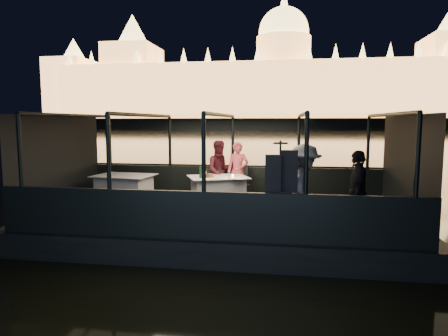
# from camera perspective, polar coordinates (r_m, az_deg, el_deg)

# --- Properties ---
(river_water) EXTENTS (500.00, 500.00, 0.00)m
(river_water) POSITION_cam_1_polar(r_m,az_deg,el_deg) (89.00, 7.80, 4.85)
(river_water) COLOR black
(river_water) RESTS_ON ground
(boat_hull) EXTENTS (8.60, 4.40, 1.00)m
(boat_hull) POSITION_cam_1_polar(r_m,az_deg,el_deg) (9.45, -0.37, -9.66)
(boat_hull) COLOR black
(boat_hull) RESTS_ON river_water
(boat_deck) EXTENTS (8.00, 4.00, 0.04)m
(boat_deck) POSITION_cam_1_polar(r_m,az_deg,el_deg) (9.32, -0.37, -6.83)
(boat_deck) COLOR black
(boat_deck) RESTS_ON boat_hull
(gunwale_port) EXTENTS (8.00, 0.08, 0.90)m
(gunwale_port) POSITION_cam_1_polar(r_m,az_deg,el_deg) (11.18, 1.24, -2.12)
(gunwale_port) COLOR black
(gunwale_port) RESTS_ON boat_deck
(gunwale_starboard) EXTENTS (8.00, 0.08, 0.90)m
(gunwale_starboard) POSITION_cam_1_polar(r_m,az_deg,el_deg) (7.30, -2.87, -6.84)
(gunwale_starboard) COLOR black
(gunwale_starboard) RESTS_ON boat_deck
(cabin_glass_port) EXTENTS (8.00, 0.02, 1.40)m
(cabin_glass_port) POSITION_cam_1_polar(r_m,az_deg,el_deg) (11.06, 1.26, 3.78)
(cabin_glass_port) COLOR #99B2B2
(cabin_glass_port) RESTS_ON gunwale_port
(cabin_glass_starboard) EXTENTS (8.00, 0.02, 1.40)m
(cabin_glass_starboard) POSITION_cam_1_polar(r_m,az_deg,el_deg) (7.12, -2.92, 2.20)
(cabin_glass_starboard) COLOR #99B2B2
(cabin_glass_starboard) RESTS_ON gunwale_starboard
(cabin_roof_glass) EXTENTS (8.00, 4.00, 0.02)m
(cabin_roof_glass) POSITION_cam_1_polar(r_m,az_deg,el_deg) (9.07, -0.39, 7.58)
(cabin_roof_glass) COLOR #99B2B2
(cabin_roof_glass) RESTS_ON boat_deck
(end_wall_fore) EXTENTS (0.02, 4.00, 2.30)m
(end_wall_fore) POSITION_cam_1_polar(r_m,az_deg,el_deg) (10.52, -22.44, 0.67)
(end_wall_fore) COLOR black
(end_wall_fore) RESTS_ON boat_deck
(end_wall_aft) EXTENTS (0.02, 4.00, 2.30)m
(end_wall_aft) POSITION_cam_1_polar(r_m,az_deg,el_deg) (9.37, 24.56, -0.10)
(end_wall_aft) COLOR black
(end_wall_aft) RESTS_ON boat_deck
(canopy_ribs) EXTENTS (8.00, 4.00, 2.30)m
(canopy_ribs) POSITION_cam_1_polar(r_m,az_deg,el_deg) (9.12, -0.38, 0.34)
(canopy_ribs) COLOR black
(canopy_ribs) RESTS_ON boat_deck
(embankment) EXTENTS (400.00, 140.00, 6.00)m
(embankment) POSITION_cam_1_polar(r_m,az_deg,el_deg) (218.96, 8.37, 6.11)
(embankment) COLOR #423D33
(embankment) RESTS_ON ground
(parliament_building) EXTENTS (220.00, 32.00, 60.00)m
(parliament_building) POSITION_cam_1_polar(r_m,az_deg,el_deg) (185.84, 8.45, 14.70)
(parliament_building) COLOR #F2D18C
(parliament_building) RESTS_ON embankment
(dining_table_central) EXTENTS (1.75, 1.54, 0.77)m
(dining_table_central) POSITION_cam_1_polar(r_m,az_deg,el_deg) (10.18, -0.86, -3.35)
(dining_table_central) COLOR silver
(dining_table_central) RESTS_ON boat_deck
(dining_table_aft) EXTENTS (1.58, 1.23, 0.78)m
(dining_table_aft) POSITION_cam_1_polar(r_m,az_deg,el_deg) (10.73, -14.03, -3.03)
(dining_table_aft) COLOR silver
(dining_table_aft) RESTS_ON boat_deck
(chair_port_left) EXTENTS (0.52, 0.52, 0.90)m
(chair_port_left) POSITION_cam_1_polar(r_m,az_deg,el_deg) (10.65, -1.73, -2.56)
(chair_port_left) COLOR black
(chair_port_left) RESTS_ON boat_deck
(chair_port_right) EXTENTS (0.55, 0.55, 0.95)m
(chair_port_right) POSITION_cam_1_polar(r_m,az_deg,el_deg) (10.63, 2.26, -2.58)
(chair_port_right) COLOR black
(chair_port_right) RESTS_ON boat_deck
(coat_stand) EXTENTS (0.59, 0.52, 1.82)m
(coat_stand) POSITION_cam_1_polar(r_m,az_deg,el_deg) (7.31, 7.96, -3.27)
(coat_stand) COLOR black
(coat_stand) RESTS_ON boat_deck
(person_woman_coral) EXTENTS (0.62, 0.44, 1.62)m
(person_woman_coral) POSITION_cam_1_polar(r_m,az_deg,el_deg) (10.77, 1.98, -0.84)
(person_woman_coral) COLOR #DB4F5D
(person_woman_coral) RESTS_ON boat_deck
(person_man_maroon) EXTENTS (0.97, 0.87, 1.65)m
(person_man_maroon) POSITION_cam_1_polar(r_m,az_deg,el_deg) (10.84, -0.52, -0.79)
(person_man_maroon) COLOR #44131D
(person_man_maroon) RESTS_ON boat_deck
(passenger_stripe) EXTENTS (0.70, 1.17, 1.75)m
(passenger_stripe) POSITION_cam_1_polar(r_m,az_deg,el_deg) (7.66, 11.29, -3.26)
(passenger_stripe) COLOR white
(passenger_stripe) RESTS_ON boat_deck
(passenger_dark) EXTENTS (0.57, 1.01, 1.62)m
(passenger_dark) POSITION_cam_1_polar(r_m,az_deg,el_deg) (8.08, 18.53, -2.98)
(passenger_dark) COLOR black
(passenger_dark) RESTS_ON boat_deck
(wine_bottle) EXTENTS (0.08, 0.08, 0.31)m
(wine_bottle) POSITION_cam_1_polar(r_m,az_deg,el_deg) (9.85, -3.36, -0.59)
(wine_bottle) COLOR #153B1E
(wine_bottle) RESTS_ON dining_table_central
(bread_basket) EXTENTS (0.25, 0.25, 0.09)m
(bread_basket) POSITION_cam_1_polar(r_m,az_deg,el_deg) (10.01, -2.12, -1.09)
(bread_basket) COLOR brown
(bread_basket) RESTS_ON dining_table_central
(amber_candle) EXTENTS (0.06, 0.06, 0.08)m
(amber_candle) POSITION_cam_1_polar(r_m,az_deg,el_deg) (9.84, 1.25, -1.22)
(amber_candle) COLOR gold
(amber_candle) RESTS_ON dining_table_central
(plate_near) EXTENTS (0.31, 0.31, 0.02)m
(plate_near) POSITION_cam_1_polar(r_m,az_deg,el_deg) (9.67, 2.27, -1.56)
(plate_near) COLOR white
(plate_near) RESTS_ON dining_table_central
(plate_far) EXTENTS (0.30, 0.30, 0.01)m
(plate_far) POSITION_cam_1_polar(r_m,az_deg,el_deg) (10.20, -1.73, -1.13)
(plate_far) COLOR silver
(plate_far) RESTS_ON dining_table_central
(wine_glass_white) EXTENTS (0.07, 0.07, 0.17)m
(wine_glass_white) POSITION_cam_1_polar(r_m,az_deg,el_deg) (9.86, -2.62, -0.89)
(wine_glass_white) COLOR white
(wine_glass_white) RESTS_ON dining_table_central
(wine_glass_red) EXTENTS (0.08, 0.08, 0.20)m
(wine_glass_red) POSITION_cam_1_polar(r_m,az_deg,el_deg) (10.14, 1.70, -0.68)
(wine_glass_red) COLOR silver
(wine_glass_red) RESTS_ON dining_table_central
(wine_glass_empty) EXTENTS (0.08, 0.08, 0.19)m
(wine_glass_empty) POSITION_cam_1_polar(r_m,az_deg,el_deg) (9.77, 0.71, -0.95)
(wine_glass_empty) COLOR silver
(wine_glass_empty) RESTS_ON dining_table_central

